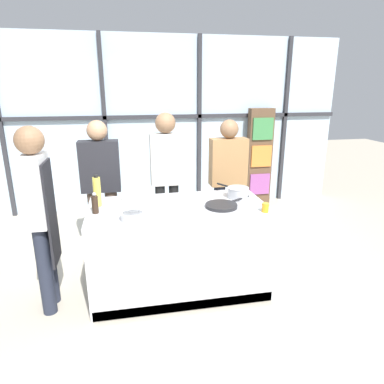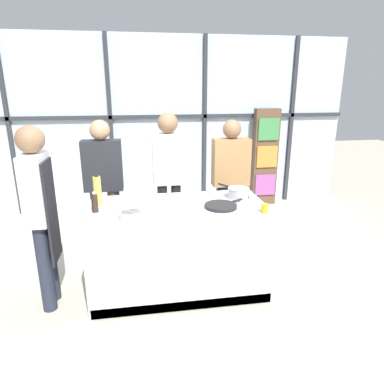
# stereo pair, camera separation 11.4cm
# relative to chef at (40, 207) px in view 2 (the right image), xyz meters

# --- Properties ---
(ground_plane) EXTENTS (18.00, 18.00, 0.00)m
(ground_plane) POSITION_rel_chef_xyz_m (1.24, 0.11, -0.99)
(ground_plane) COLOR #BCB29E
(back_window_wall) EXTENTS (6.40, 0.10, 2.80)m
(back_window_wall) POSITION_rel_chef_xyz_m (1.24, 2.71, 0.41)
(back_window_wall) COLOR silver
(back_window_wall) RESTS_ON ground_plane
(bookshelf) EXTENTS (0.42, 0.19, 1.66)m
(bookshelf) POSITION_rel_chef_xyz_m (3.05, 2.53, -0.16)
(bookshelf) COLOR brown
(bookshelf) RESTS_ON ground_plane
(demo_island) EXTENTS (1.73, 0.85, 0.90)m
(demo_island) POSITION_rel_chef_xyz_m (1.24, 0.10, -0.54)
(demo_island) COLOR silver
(demo_island) RESTS_ON ground_plane
(chef) EXTENTS (0.24, 0.39, 1.71)m
(chef) POSITION_rel_chef_xyz_m (0.00, 0.00, 0.00)
(chef) COLOR #232838
(chef) RESTS_ON ground_plane
(spectator_far_left) EXTENTS (0.45, 0.23, 1.65)m
(spectator_far_left) POSITION_rel_chef_xyz_m (0.46, 1.02, -0.06)
(spectator_far_left) COLOR #47382D
(spectator_far_left) RESTS_ON ground_plane
(spectator_center_left) EXTENTS (0.38, 0.24, 1.73)m
(spectator_center_left) POSITION_rel_chef_xyz_m (1.24, 1.02, 0.02)
(spectator_center_left) COLOR black
(spectator_center_left) RESTS_ON ground_plane
(spectator_center_right) EXTENTS (0.46, 0.23, 1.63)m
(spectator_center_right) POSITION_rel_chef_xyz_m (2.02, 1.02, -0.07)
(spectator_center_right) COLOR #232838
(spectator_center_right) RESTS_ON ground_plane
(frying_pan) EXTENTS (0.51, 0.37, 0.03)m
(frying_pan) POSITION_rel_chef_xyz_m (1.65, -0.01, -0.08)
(frying_pan) COLOR #232326
(frying_pan) RESTS_ON demo_island
(saucepan) EXTENTS (0.27, 0.37, 0.11)m
(saucepan) POSITION_rel_chef_xyz_m (1.89, 0.23, -0.03)
(saucepan) COLOR silver
(saucepan) RESTS_ON demo_island
(white_plate) EXTENTS (0.28, 0.28, 0.01)m
(white_plate) POSITION_rel_chef_xyz_m (0.83, 0.42, -0.09)
(white_plate) COLOR white
(white_plate) RESTS_ON demo_island
(mixing_bowl) EXTENTS (0.21, 0.21, 0.06)m
(mixing_bowl) POSITION_rel_chef_xyz_m (0.79, -0.17, -0.06)
(mixing_bowl) COLOR silver
(mixing_bowl) RESTS_ON demo_island
(oil_bottle) EXTENTS (0.07, 0.07, 0.31)m
(oil_bottle) POSITION_rel_chef_xyz_m (0.47, 0.25, 0.05)
(oil_bottle) COLOR #E0CC4C
(oil_bottle) RESTS_ON demo_island
(pepper_grinder) EXTENTS (0.06, 0.06, 0.20)m
(pepper_grinder) POSITION_rel_chef_xyz_m (0.46, 0.05, -0.00)
(pepper_grinder) COLOR #332319
(pepper_grinder) RESTS_ON demo_island
(juice_glass_near) EXTENTS (0.06, 0.06, 0.09)m
(juice_glass_near) POSITION_rel_chef_xyz_m (2.00, -0.22, -0.05)
(juice_glass_near) COLOR orange
(juice_glass_near) RESTS_ON demo_island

